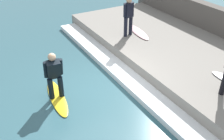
{
  "coord_description": "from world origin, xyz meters",
  "views": [
    {
      "loc": [
        -3.01,
        -6.31,
        5.08
      ],
      "look_at": [
        0.62,
        0.0,
        0.7
      ],
      "focal_mm": 42.0,
      "sensor_mm": 36.0,
      "label": 1
    }
  ],
  "objects_px": {
    "surfer_waiting_near": "(128,15)",
    "surfer_riding": "(54,74)",
    "surfboard_waiting_near": "(139,32)",
    "surfboard_riding": "(57,97)"
  },
  "relations": [
    {
      "from": "surfboard_riding",
      "to": "surfer_riding",
      "type": "bearing_deg",
      "value": 0.0
    },
    {
      "from": "surfer_waiting_near",
      "to": "surfboard_waiting_near",
      "type": "distance_m",
      "value": 1.05
    },
    {
      "from": "surfboard_waiting_near",
      "to": "surfer_riding",
      "type": "bearing_deg",
      "value": -155.76
    },
    {
      "from": "surfer_waiting_near",
      "to": "surfer_riding",
      "type": "bearing_deg",
      "value": -152.84
    },
    {
      "from": "surfer_riding",
      "to": "surfer_waiting_near",
      "type": "xyz_separation_m",
      "value": [
        3.98,
        2.04,
        0.54
      ]
    },
    {
      "from": "surfboard_riding",
      "to": "surfer_riding",
      "type": "distance_m",
      "value": 0.89
    },
    {
      "from": "surfboard_riding",
      "to": "surfboard_waiting_near",
      "type": "bearing_deg",
      "value": 24.24
    },
    {
      "from": "surfer_riding",
      "to": "surfer_waiting_near",
      "type": "height_order",
      "value": "surfer_waiting_near"
    },
    {
      "from": "surfer_waiting_near",
      "to": "surfboard_waiting_near",
      "type": "xyz_separation_m",
      "value": [
        0.57,
        0.01,
        -0.89
      ]
    },
    {
      "from": "surfer_waiting_near",
      "to": "surfboard_waiting_near",
      "type": "relative_size",
      "value": 0.88
    }
  ]
}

